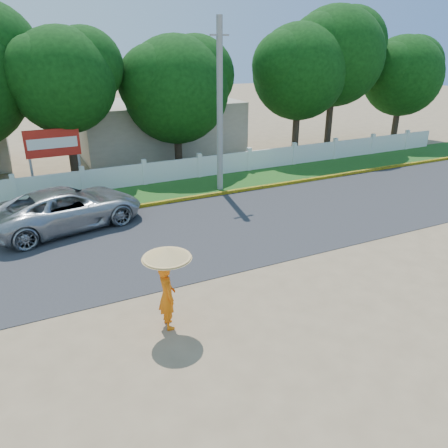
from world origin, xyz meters
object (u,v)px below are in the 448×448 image
at_px(vehicle, 68,208).
at_px(billboard, 53,146).
at_px(monk_with_parasol, 167,276).
at_px(utility_pole, 220,108).

xyz_separation_m(vehicle, billboard, (0.16, 5.12, 1.36)).
relative_size(monk_with_parasol, billboard, 0.75).
relative_size(utility_pole, vehicle, 1.38).
distance_m(utility_pole, monk_with_parasol, 11.47).
bearing_deg(vehicle, utility_pole, -89.46).
xyz_separation_m(monk_with_parasol, billboard, (-1.19, 12.96, 0.70)).
distance_m(monk_with_parasol, billboard, 13.03).
height_order(utility_pole, monk_with_parasol, utility_pole).
distance_m(vehicle, billboard, 5.30).
bearing_deg(monk_with_parasol, vehicle, 99.80).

